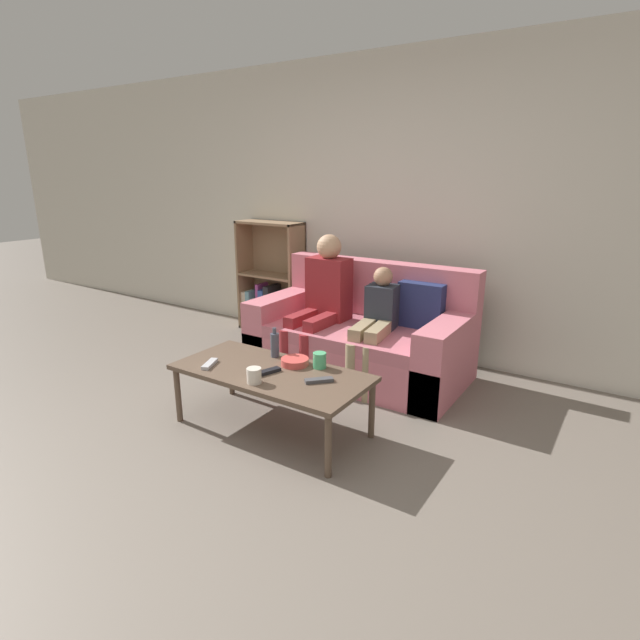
{
  "coord_description": "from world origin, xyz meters",
  "views": [
    {
      "loc": [
        1.82,
        -1.6,
        1.62
      ],
      "look_at": [
        -0.03,
        1.24,
        0.6
      ],
      "focal_mm": 28.0,
      "sensor_mm": 36.0,
      "label": 1
    }
  ],
  "objects_px": {
    "tv_remote_0": "(268,372)",
    "tv_remote_1": "(210,364)",
    "cup_far": "(254,376)",
    "snack_bowl": "(295,362)",
    "cup_near": "(320,360)",
    "person_adult": "(323,294)",
    "couch": "(362,339)",
    "person_child": "(375,321)",
    "coffee_table": "(271,376)",
    "tv_remote_2": "(319,380)",
    "bottle": "(275,344)",
    "bookshelf": "(271,291)"
  },
  "relations": [
    {
      "from": "tv_remote_0",
      "to": "tv_remote_1",
      "type": "distance_m",
      "value": 0.41
    },
    {
      "from": "cup_far",
      "to": "snack_bowl",
      "type": "height_order",
      "value": "cup_far"
    },
    {
      "from": "cup_near",
      "to": "tv_remote_0",
      "type": "relative_size",
      "value": 0.57
    },
    {
      "from": "cup_near",
      "to": "snack_bowl",
      "type": "distance_m",
      "value": 0.17
    },
    {
      "from": "person_adult",
      "to": "tv_remote_1",
      "type": "relative_size",
      "value": 6.44
    },
    {
      "from": "tv_remote_0",
      "to": "snack_bowl",
      "type": "relative_size",
      "value": 0.97
    },
    {
      "from": "couch",
      "to": "snack_bowl",
      "type": "relative_size",
      "value": 9.49
    },
    {
      "from": "couch",
      "to": "person_adult",
      "type": "distance_m",
      "value": 0.49
    },
    {
      "from": "person_child",
      "to": "snack_bowl",
      "type": "bearing_deg",
      "value": -107.36
    },
    {
      "from": "coffee_table",
      "to": "person_adult",
      "type": "bearing_deg",
      "value": 105.4
    },
    {
      "from": "person_child",
      "to": "tv_remote_1",
      "type": "distance_m",
      "value": 1.32
    },
    {
      "from": "coffee_table",
      "to": "snack_bowl",
      "type": "xyz_separation_m",
      "value": [
        0.07,
        0.16,
        0.06
      ]
    },
    {
      "from": "couch",
      "to": "tv_remote_2",
      "type": "xyz_separation_m",
      "value": [
        0.33,
        -1.15,
        0.13
      ]
    },
    {
      "from": "coffee_table",
      "to": "tv_remote_2",
      "type": "height_order",
      "value": "tv_remote_2"
    },
    {
      "from": "person_child",
      "to": "cup_near",
      "type": "distance_m",
      "value": 0.81
    },
    {
      "from": "tv_remote_1",
      "to": "coffee_table",
      "type": "bearing_deg",
      "value": -1.23
    },
    {
      "from": "tv_remote_0",
      "to": "person_child",
      "type": "bearing_deg",
      "value": 97.64
    },
    {
      "from": "snack_bowl",
      "to": "person_child",
      "type": "bearing_deg",
      "value": 80.29
    },
    {
      "from": "tv_remote_0",
      "to": "tv_remote_2",
      "type": "height_order",
      "value": "same"
    },
    {
      "from": "person_adult",
      "to": "snack_bowl",
      "type": "height_order",
      "value": "person_adult"
    },
    {
      "from": "coffee_table",
      "to": "tv_remote_0",
      "type": "bearing_deg",
      "value": -74.99
    },
    {
      "from": "person_adult",
      "to": "tv_remote_1",
      "type": "distance_m",
      "value": 1.25
    },
    {
      "from": "person_adult",
      "to": "tv_remote_1",
      "type": "bearing_deg",
      "value": -92.79
    },
    {
      "from": "couch",
      "to": "coffee_table",
      "type": "height_order",
      "value": "couch"
    },
    {
      "from": "couch",
      "to": "bottle",
      "type": "distance_m",
      "value": 0.99
    },
    {
      "from": "bookshelf",
      "to": "snack_bowl",
      "type": "relative_size",
      "value": 6.27
    },
    {
      "from": "bookshelf",
      "to": "tv_remote_0",
      "type": "bearing_deg",
      "value": -51.99
    },
    {
      "from": "person_child",
      "to": "tv_remote_1",
      "type": "height_order",
      "value": "person_child"
    },
    {
      "from": "bookshelf",
      "to": "tv_remote_2",
      "type": "bearing_deg",
      "value": -44.62
    },
    {
      "from": "person_child",
      "to": "tv_remote_1",
      "type": "xyz_separation_m",
      "value": [
        -0.6,
        -1.17,
        -0.09
      ]
    },
    {
      "from": "person_child",
      "to": "bottle",
      "type": "distance_m",
      "value": 0.88
    },
    {
      "from": "tv_remote_1",
      "to": "bottle",
      "type": "distance_m",
      "value": 0.45
    },
    {
      "from": "person_adult",
      "to": "cup_far",
      "type": "height_order",
      "value": "person_adult"
    },
    {
      "from": "person_adult",
      "to": "cup_near",
      "type": "height_order",
      "value": "person_adult"
    },
    {
      "from": "bookshelf",
      "to": "tv_remote_1",
      "type": "bearing_deg",
      "value": -62.42
    },
    {
      "from": "bottle",
      "to": "tv_remote_1",
      "type": "bearing_deg",
      "value": -125.17
    },
    {
      "from": "tv_remote_2",
      "to": "bookshelf",
      "type": "bearing_deg",
      "value": 179.5
    },
    {
      "from": "bookshelf",
      "to": "cup_far",
      "type": "height_order",
      "value": "bookshelf"
    },
    {
      "from": "tv_remote_2",
      "to": "snack_bowl",
      "type": "relative_size",
      "value": 0.86
    },
    {
      "from": "cup_far",
      "to": "cup_near",
      "type": "bearing_deg",
      "value": 64.82
    },
    {
      "from": "coffee_table",
      "to": "bottle",
      "type": "bearing_deg",
      "value": 121.75
    },
    {
      "from": "coffee_table",
      "to": "cup_far",
      "type": "distance_m",
      "value": 0.22
    },
    {
      "from": "couch",
      "to": "bottle",
      "type": "height_order",
      "value": "couch"
    },
    {
      "from": "coffee_table",
      "to": "bottle",
      "type": "distance_m",
      "value": 0.28
    },
    {
      "from": "person_adult",
      "to": "tv_remote_1",
      "type": "height_order",
      "value": "person_adult"
    },
    {
      "from": "cup_far",
      "to": "tv_remote_2",
      "type": "bearing_deg",
      "value": 34.91
    },
    {
      "from": "couch",
      "to": "bookshelf",
      "type": "height_order",
      "value": "bookshelf"
    },
    {
      "from": "couch",
      "to": "cup_near",
      "type": "height_order",
      "value": "couch"
    },
    {
      "from": "cup_far",
      "to": "snack_bowl",
      "type": "bearing_deg",
      "value": 84.92
    },
    {
      "from": "tv_remote_0",
      "to": "bottle",
      "type": "xyz_separation_m",
      "value": [
        -0.14,
        0.26,
        0.08
      ]
    }
  ]
}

